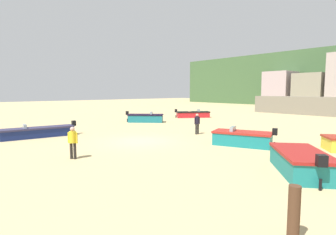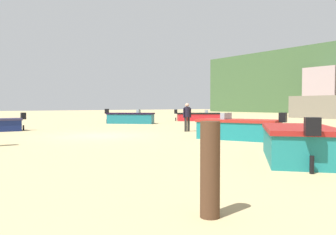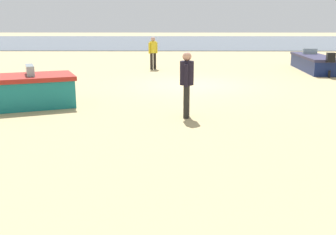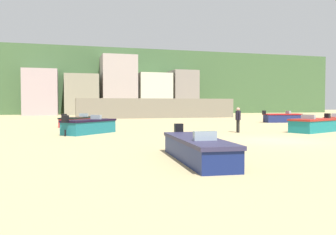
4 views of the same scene
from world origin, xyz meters
The scene contains 6 objects.
ground_plane centered at (0.00, 0.00, 0.00)m, with size 160.00×160.00×0.00m, color tan.
tidal_water centered at (0.00, -36.00, 0.03)m, with size 80.00×36.00×0.06m, color slate.
boat_teal_1 centered at (5.29, 4.09, 0.46)m, with size 3.86×2.80×1.20m.
boat_navy_5 centered at (-6.19, -4.72, 0.39)m, with size 1.64×5.27×1.06m.
beach_walker_foreground centered at (0.42, 5.17, 0.95)m, with size 0.38×0.54×1.62m.
beach_walker_distant centered at (1.72, -5.20, 0.95)m, with size 0.48×0.48×1.62m.
Camera 3 is at (0.78, 14.72, 2.30)m, focal length 41.96 mm.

